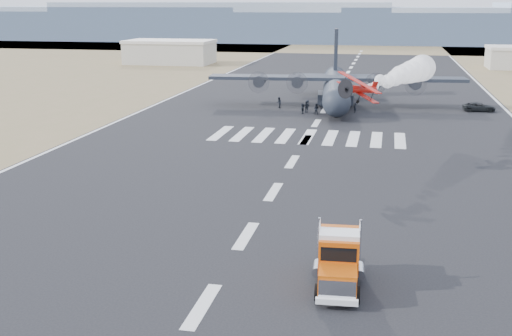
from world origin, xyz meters
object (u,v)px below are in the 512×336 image
(transport_aircraft, at_px, (336,86))
(crew_b, at_px, (316,109))
(crew_e, at_px, (344,110))
(crew_f, at_px, (303,109))
(crew_h, at_px, (279,103))
(semi_truck, at_px, (339,259))
(crew_c, at_px, (308,105))
(aerobatic_biplane, at_px, (360,89))
(crew_g, at_px, (322,104))
(crew_a, at_px, (355,108))
(hangar_left, at_px, (170,52))
(crew_d, at_px, (306,107))
(support_vehicle, at_px, (479,107))

(transport_aircraft, bearing_deg, crew_b, -106.87)
(crew_e, height_order, crew_f, crew_f)
(crew_e, distance_m, crew_h, 12.05)
(semi_truck, height_order, crew_c, semi_truck)
(aerobatic_biplane, height_order, crew_g, aerobatic_biplane)
(transport_aircraft, distance_m, crew_c, 7.74)
(crew_b, relative_size, crew_e, 1.11)
(crew_a, xyz_separation_m, crew_c, (-7.91, 1.49, -0.02))
(crew_b, relative_size, crew_c, 1.12)
(aerobatic_biplane, xyz_separation_m, crew_b, (-8.17, 33.45, -7.73))
(crew_a, bearing_deg, semi_truck, 2.59)
(semi_truck, relative_size, crew_h, 4.33)
(transport_aircraft, bearing_deg, crew_h, -153.00)
(hangar_left, bearing_deg, crew_f, -57.68)
(crew_c, xyz_separation_m, crew_g, (2.20, 1.22, 0.06))
(transport_aircraft, relative_size, crew_g, 25.63)
(crew_a, bearing_deg, crew_b, -63.27)
(semi_truck, height_order, transport_aircraft, transport_aircraft)
(crew_a, relative_size, crew_h, 0.86)
(crew_b, relative_size, crew_h, 0.95)
(crew_a, relative_size, crew_d, 0.85)
(crew_d, bearing_deg, crew_a, -179.81)
(hangar_left, xyz_separation_m, crew_b, (51.08, -77.36, -2.53))
(crew_h, bearing_deg, crew_d, 34.68)
(semi_truck, relative_size, crew_a, 5.02)
(transport_aircraft, relative_size, crew_c, 27.64)
(semi_truck, xyz_separation_m, crew_a, (-2.57, 65.94, -0.95))
(crew_c, bearing_deg, support_vehicle, 78.92)
(hangar_left, height_order, crew_c, hangar_left)
(crew_d, bearing_deg, crew_b, 133.52)
(crew_d, distance_m, crew_g, 4.97)
(crew_a, height_order, crew_f, crew_f)
(semi_truck, distance_m, crew_f, 63.94)
(semi_truck, xyz_separation_m, crew_b, (-8.54, 62.98, -0.87))
(semi_truck, relative_size, crew_e, 5.05)
(hangar_left, bearing_deg, crew_e, -54.26)
(crew_a, height_order, crew_c, crew_a)
(crew_d, relative_size, crew_g, 1.11)
(hangar_left, height_order, crew_h, hangar_left)
(semi_truck, height_order, crew_f, semi_truck)
(aerobatic_biplane, bearing_deg, crew_e, 115.00)
(semi_truck, distance_m, crew_g, 69.15)
(crew_c, distance_m, crew_e, 7.49)
(crew_g, bearing_deg, crew_a, -160.01)
(crew_e, relative_size, crew_h, 0.86)
(support_vehicle, xyz_separation_m, crew_g, (-25.56, -2.62, 0.13))
(crew_a, relative_size, crew_g, 0.95)
(transport_aircraft, relative_size, crew_e, 27.25)
(aerobatic_biplane, bearing_deg, hangar_left, 136.68)
(semi_truck, bearing_deg, hangar_left, 109.61)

